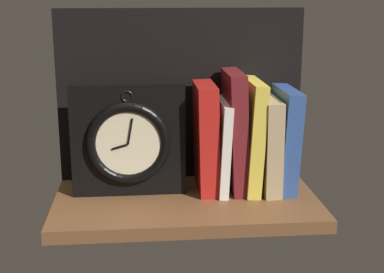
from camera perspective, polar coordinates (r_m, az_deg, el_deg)
The scene contains 9 objects.
ground_plane at distance 114.14cm, azimuth -0.61°, elevation -6.82°, with size 52.75×28.77×2.50cm, color brown.
back_panel at distance 121.93cm, azimuth -1.17°, elevation 4.24°, with size 52.75×1.20×36.94cm, color black.
book_red_requiem at distance 115.42cm, azimuth 1.44°, elevation -0.10°, with size 3.98×13.16×22.25cm, color red.
book_white_catcher at distance 116.30cm, azimuth 3.00°, elevation -0.92°, with size 1.84×14.87×18.68cm, color silver.
book_maroon_dawkins at distance 115.96cm, azimuth 4.41°, elevation 0.55°, with size 3.25×14.01×24.69cm, color maroon.
book_yellow_seinlanguage at distance 116.79cm, azimuth 6.01°, elevation 0.13°, with size 2.79×15.70×22.80cm, color gold.
book_tan_shortstories at distance 117.93cm, azimuth 7.60°, elevation -0.63°, with size 3.35×16.40×19.37cm, color tan.
book_blue_modern at distance 118.58cm, azimuth 9.34°, elevation -0.21°, with size 3.41×15.01×20.99cm, color #2D4C8E.
framed_clock at distance 113.64cm, azimuth -6.48°, elevation -0.31°, with size 22.80×6.32×22.80cm.
Camera 1 is at (-8.61, -105.79, 40.73)cm, focal length 52.47 mm.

